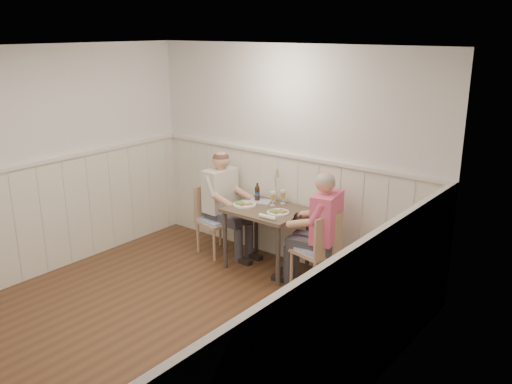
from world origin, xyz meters
TOP-DOWN VIEW (x-y plane):
  - ground_plane at (0.00, 0.00)m, footprint 4.50×4.50m
  - room_shell at (0.00, 0.00)m, footprint 4.04×4.54m
  - wainscot at (0.00, 0.69)m, footprint 4.00×4.49m
  - dining_table at (-0.02, 1.84)m, footprint 0.87×0.70m
  - chair_right at (0.75, 1.76)m, footprint 0.50×0.50m
  - chair_left at (-0.84, 1.83)m, footprint 0.48×0.48m
  - man_in_pink at (0.75, 1.83)m, footprint 0.67×0.48m
  - diner_cream at (-0.75, 1.89)m, footprint 0.63×0.44m
  - plate_man at (0.17, 1.79)m, footprint 0.26×0.26m
  - plate_diner at (-0.31, 1.76)m, footprint 0.28×0.28m
  - beer_glass_a at (0.02, 2.11)m, footprint 0.07×0.07m
  - beer_glass_b at (-0.03, 1.97)m, footprint 0.07×0.07m
  - beer_bottle at (-0.29, 2.02)m, footprint 0.06×0.06m
  - rolled_napkin at (0.21, 1.56)m, footprint 0.22×0.05m
  - grass_vase at (-0.11, 2.12)m, footprint 0.05×0.05m
  - gingham_mat at (-0.24, 2.01)m, footprint 0.31×0.28m

SIDE VIEW (x-z plane):
  - ground_plane at x=0.00m, z-range 0.00..0.00m
  - chair_left at x=-0.84m, z-range 0.04..0.90m
  - chair_right at x=0.75m, z-range 0.04..0.92m
  - man_in_pink at x=0.75m, z-range -0.11..1.23m
  - diner_cream at x=-0.75m, z-range -0.11..1.23m
  - dining_table at x=-0.02m, z-range 0.27..1.02m
  - wainscot at x=0.00m, z-range 0.02..1.36m
  - gingham_mat at x=-0.24m, z-range 0.75..0.76m
  - plate_man at x=0.17m, z-range 0.74..0.80m
  - plate_diner at x=-0.31m, z-range 0.74..0.81m
  - rolled_napkin at x=0.21m, z-range 0.75..0.80m
  - beer_bottle at x=-0.29m, z-range 0.74..0.96m
  - beer_glass_a at x=0.02m, z-range 0.78..0.95m
  - beer_glass_b at x=-0.03m, z-range 0.78..0.95m
  - grass_vase at x=-0.11m, z-range 0.73..1.16m
  - room_shell at x=0.00m, z-range 0.22..2.82m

